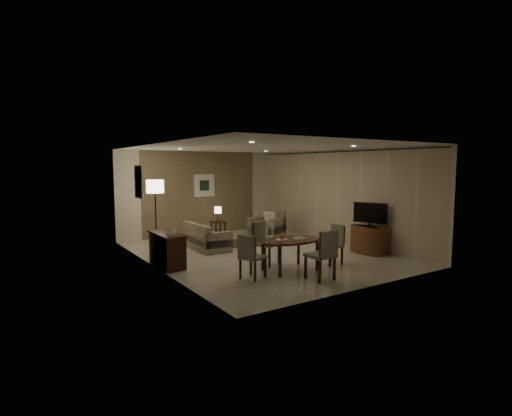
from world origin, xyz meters
TOP-DOWN VIEW (x-y plane):
  - room_shell at (0.00, 0.40)m, footprint 5.50×7.00m
  - taupe_accent at (0.00, 3.48)m, footprint 3.96×0.03m
  - curtain_wall at (2.68, 0.00)m, footprint 0.08×6.70m
  - curtain_rod at (2.68, 0.00)m, footprint 0.03×6.80m
  - art_back_frame at (0.10, 3.46)m, footprint 0.72×0.03m
  - art_back_canvas at (0.10, 3.44)m, footprint 0.34×0.01m
  - art_left_frame at (-2.72, 1.20)m, footprint 0.03×0.60m
  - art_left_canvas at (-2.71, 1.20)m, footprint 0.01×0.46m
  - downlight_nl at (-1.40, -1.80)m, footprint 0.10×0.10m
  - downlight_nr at (1.40, -1.80)m, footprint 0.10×0.10m
  - downlight_fl at (-1.40, 1.80)m, footprint 0.10×0.10m
  - downlight_fr at (1.40, 1.80)m, footprint 0.10×0.10m
  - console_desk at (-2.49, 0.00)m, footprint 0.48×1.20m
  - telephone at (-2.49, -0.30)m, footprint 0.20×0.14m
  - tv_cabinet at (2.40, -1.50)m, footprint 0.48×0.90m
  - flat_tv at (2.38, -1.50)m, footprint 0.36×0.85m
  - dining_table at (-0.41, -1.77)m, footprint 1.43×0.89m
  - chair_near at (-0.34, -2.63)m, footprint 0.49×0.49m
  - chair_far at (-0.52, -1.06)m, footprint 0.61×0.61m
  - chair_left at (-1.41, -1.85)m, footprint 0.56×0.56m
  - chair_right at (0.69, -1.85)m, footprint 0.45×0.45m
  - plate_a at (-0.59, -1.72)m, footprint 0.26×0.26m
  - plate_b at (-0.19, -1.82)m, footprint 0.26×0.26m
  - fruit_apple at (-0.59, -1.72)m, footprint 0.09×0.09m
  - napkin at (-0.19, -1.82)m, footprint 0.12×0.08m
  - round_rug at (0.19, 1.39)m, footprint 1.32×1.32m
  - sofa at (-0.92, 1.20)m, footprint 1.51×0.77m
  - armchair at (1.40, 1.72)m, footprint 1.20×1.22m
  - side_table at (0.19, 2.69)m, footprint 0.40×0.40m
  - table_lamp at (0.19, 2.69)m, footprint 0.22×0.22m
  - floor_lamp at (-1.96, 2.25)m, footprint 0.47×0.47m

SIDE VIEW (x-z plane):
  - round_rug at x=0.19m, z-range 0.00..0.01m
  - side_table at x=0.19m, z-range 0.00..0.51m
  - dining_table at x=-0.41m, z-range 0.00..0.67m
  - tv_cabinet at x=2.40m, z-range 0.00..0.70m
  - sofa at x=-0.92m, z-range 0.00..0.71m
  - console_desk at x=-2.49m, z-range 0.00..0.75m
  - armchair at x=1.40m, z-range 0.00..0.82m
  - chair_left at x=-1.41m, z-range 0.00..0.89m
  - chair_right at x=0.69m, z-range 0.00..0.90m
  - chair_far at x=-0.52m, z-range 0.00..0.97m
  - chair_near at x=-0.34m, z-range 0.00..0.99m
  - plate_a at x=-0.59m, z-range 0.67..0.69m
  - plate_b at x=-0.19m, z-range 0.67..0.69m
  - napkin at x=-0.19m, z-range 0.69..0.72m
  - fruit_apple at x=-0.59m, z-range 0.69..0.78m
  - table_lamp at x=0.19m, z-range 0.51..1.01m
  - telephone at x=-2.49m, z-range 0.76..0.85m
  - floor_lamp at x=-1.96m, z-range 0.00..1.85m
  - flat_tv at x=2.38m, z-range 0.72..1.32m
  - curtain_wall at x=2.68m, z-range 0.03..2.61m
  - taupe_accent at x=0.00m, z-range 0.00..2.70m
  - room_shell at x=0.00m, z-range 0.00..2.70m
  - art_back_frame at x=0.10m, z-range 1.24..1.96m
  - art_back_canvas at x=0.10m, z-range 1.43..1.77m
  - art_left_frame at x=-2.72m, z-range 1.45..2.25m
  - art_left_canvas at x=-2.71m, z-range 1.53..2.17m
  - curtain_rod at x=2.68m, z-range 2.62..2.66m
  - downlight_nl at x=-1.40m, z-range 2.68..2.69m
  - downlight_nr at x=1.40m, z-range 2.68..2.69m
  - downlight_fl at x=-1.40m, z-range 2.68..2.69m
  - downlight_fr at x=1.40m, z-range 2.68..2.69m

